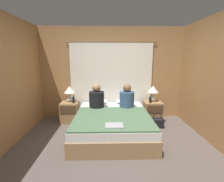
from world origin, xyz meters
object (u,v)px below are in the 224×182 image
pillow_left (98,102)px  person_left_in_bed (97,98)px  nightstand_right (153,111)px  handbag_on_floor (157,123)px  person_right_in_bed (127,98)px  beer_bottle_on_left_stand (74,100)px  lamp_left (70,92)px  bed (112,124)px  pillow_right (125,101)px  nightstand_left (70,112)px  laptop_on_bed (114,125)px  beer_bottle_on_right_stand (150,100)px  lamp_right (153,91)px

pillow_left → person_left_in_bed: (-0.02, -0.37, 0.18)m
nightstand_right → handbag_on_floor: size_ratio=1.47×
person_right_in_bed → beer_bottle_on_left_stand: person_right_in_bed is taller
pillow_left → beer_bottle_on_left_stand: size_ratio=2.18×
lamp_left → beer_bottle_on_left_stand: 0.27m
bed → pillow_right: pillow_right is taller
lamp_left → pillow_left: lamp_left is taller
nightstand_left → laptop_on_bed: 1.85m
bed → beer_bottle_on_left_stand: beer_bottle_on_left_stand is taller
person_right_in_bed → beer_bottle_on_right_stand: bearing=18.1°
laptop_on_bed → nightstand_right: bearing=52.9°
pillow_right → beer_bottle_on_left_stand: 1.35m
pillow_right → beer_bottle_on_left_stand: size_ratio=2.18×
nightstand_right → person_left_in_bed: person_left_in_bed is taller
nightstand_right → person_right_in_bed: person_right_in_bed is taller
pillow_right → laptop_on_bed: bearing=-102.7°
nightstand_left → pillow_left: 0.80m
beer_bottle_on_right_stand → nightstand_right: bearing=38.0°
nightstand_right → laptop_on_bed: size_ratio=1.69×
nightstand_right → laptop_on_bed: 1.83m
pillow_left → person_left_in_bed: person_left_in_bed is taller
nightstand_left → lamp_right: 2.28m
person_left_in_bed → handbag_on_floor: (1.49, -0.12, -0.59)m
beer_bottle_on_left_stand → laptop_on_bed: (0.99, -1.37, -0.11)m
person_right_in_bed → handbag_on_floor: size_ratio=1.66×
nightstand_left → nightstand_right: size_ratio=1.00×
beer_bottle_on_left_stand → lamp_right: bearing=4.1°
lamp_right → handbag_on_floor: lamp_right is taller
nightstand_right → beer_bottle_on_right_stand: size_ratio=2.56×
handbag_on_floor → nightstand_left: bearing=169.5°
lamp_right → handbag_on_floor: (0.01, -0.48, -0.69)m
pillow_right → beer_bottle_on_right_stand: beer_bottle_on_right_stand is taller
lamp_left → person_right_in_bed: bearing=-13.6°
beer_bottle_on_right_stand → person_right_in_bed: bearing=-161.9°
nightstand_right → handbag_on_floor: (0.01, -0.41, -0.15)m
pillow_left → laptop_on_bed: pillow_left is taller
pillow_left → pillow_right: same height
bed → beer_bottle_on_right_stand: size_ratio=9.52×
lamp_left → laptop_on_bed: bearing=-53.5°
person_left_in_bed → person_right_in_bed: bearing=0.0°
laptop_on_bed → beer_bottle_on_right_stand: bearing=54.0°
nightstand_right → beer_bottle_on_left_stand: beer_bottle_on_left_stand is taller
nightstand_left → beer_bottle_on_left_stand: beer_bottle_on_left_stand is taller
nightstand_right → laptop_on_bed: (-1.09, -1.45, 0.24)m
handbag_on_floor → laptop_on_bed: bearing=-136.7°
person_right_in_bed → nightstand_right: bearing=21.3°
bed → laptop_on_bed: size_ratio=6.29×
nightstand_right → lamp_left: size_ratio=1.28×
person_right_in_bed → beer_bottle_on_right_stand: (0.64, 0.21, -0.10)m
nightstand_right → pillow_left: bearing=176.9°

